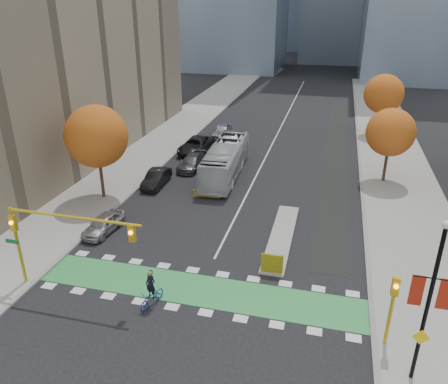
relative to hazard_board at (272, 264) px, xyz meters
The scene contains 24 objects.
ground 5.85m from the hazard_board, 133.60° to the right, with size 300.00×300.00×0.00m, color black.
sidewalk_west 23.59m from the hazard_board, 137.92° to the left, with size 7.00×120.00×0.15m, color gray.
sidewalk_east 18.45m from the hazard_board, 58.98° to the left, with size 7.00×120.00×0.15m, color gray.
curb_west 21.12m from the hazard_board, 131.54° to the left, with size 0.30×120.00×0.16m, color gray.
curb_east 16.92m from the hazard_board, 69.21° to the left, with size 0.30×120.00×0.16m, color gray.
bike_crossing 4.89m from the hazard_board, 145.98° to the right, with size 20.00×3.00×0.01m, color green.
centre_line 36.03m from the hazard_board, 96.38° to the left, with size 0.15×70.00×0.01m, color silver.
bike_lane_paint 26.05m from the hazard_board, 82.27° to the left, with size 2.50×50.00×0.01m, color black.
median_island 4.85m from the hazard_board, 90.00° to the left, with size 1.60×10.00×0.16m, color gray.
hazard_board is the anchor object (origin of this frame).
building_west 35.18m from the hazard_board, 147.56° to the left, with size 16.00×44.00×25.00m, color gray.
tree_west 18.44m from the hazard_board, 154.01° to the left, with size 5.20×5.20×8.22m.
tree_east_near 19.93m from the hazard_board, 65.80° to the left, with size 4.40×4.40×7.08m.
tree_east_far 35.13m from the hazard_board, 75.88° to the left, with size 4.80×4.80×7.65m.
traffic_signal_west 13.23m from the hazard_board, 158.45° to the right, with size 8.53×0.56×5.20m.
traffic_signal_east 8.26m from the hazard_board, 35.92° to the right, with size 0.35×0.43×4.10m.
banner_lamppost 10.76m from the hazard_board, 41.79° to the right, with size 1.65×0.36×8.28m.
cyclist 7.75m from the hazard_board, 142.64° to the right, with size 1.25×2.11×2.30m.
bus 17.08m from the hazard_board, 114.22° to the left, with size 2.73×11.68×3.25m, color #B9C0C2.
parked_car_a 13.21m from the hazard_board, 169.85° to the left, with size 1.64×4.07×1.39m, color #A4A5AA.
parked_car_b 17.10m from the hazard_board, 137.40° to the left, with size 1.55×4.46×1.47m, color black.
parked_car_c 19.78m from the hazard_board, 123.08° to the left, with size 1.96×4.81×1.40m, color #47484C.
parked_car_d 24.67m from the hazard_board, 119.01° to the left, with size 2.75×5.97×1.66m, color black.
parked_car_e 29.72m from the hazard_board, 110.69° to the left, with size 2.03×5.05×1.72m, color #9A999F.
Camera 1 is at (6.85, -19.04, 16.14)m, focal length 35.00 mm.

